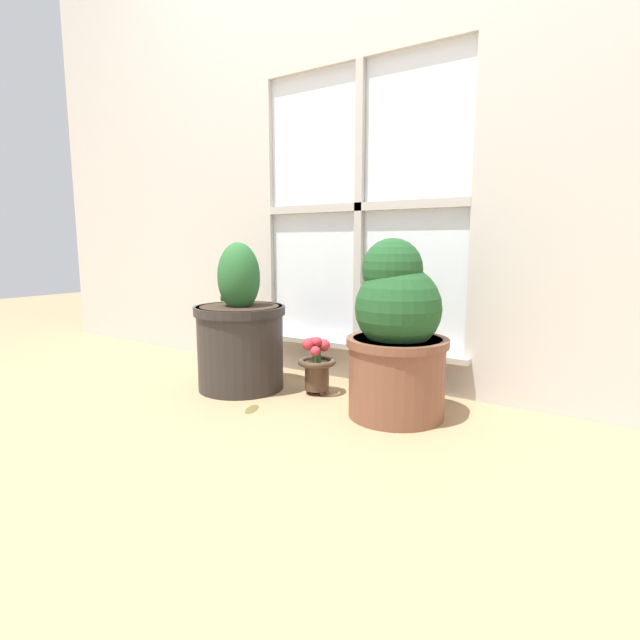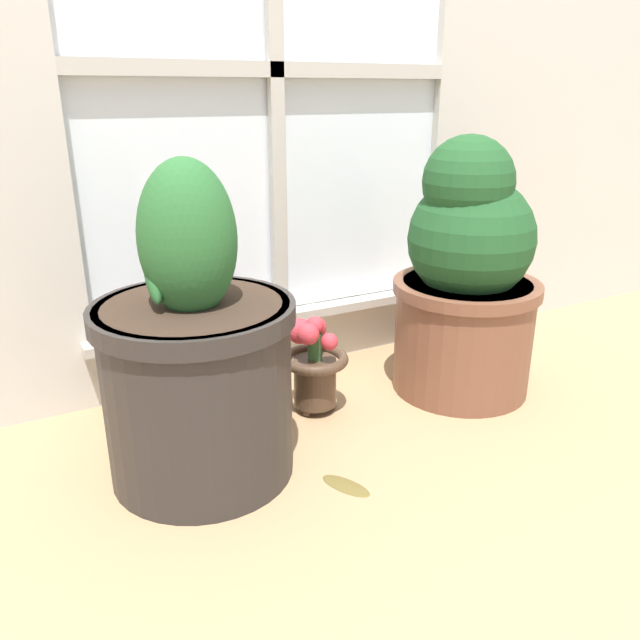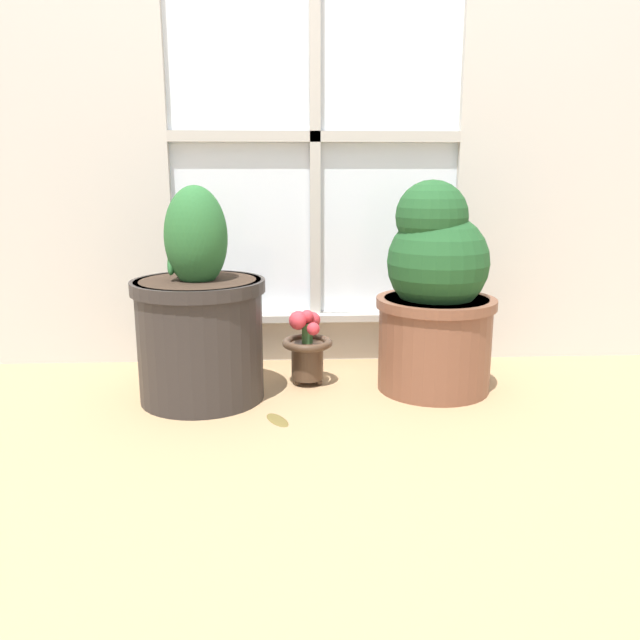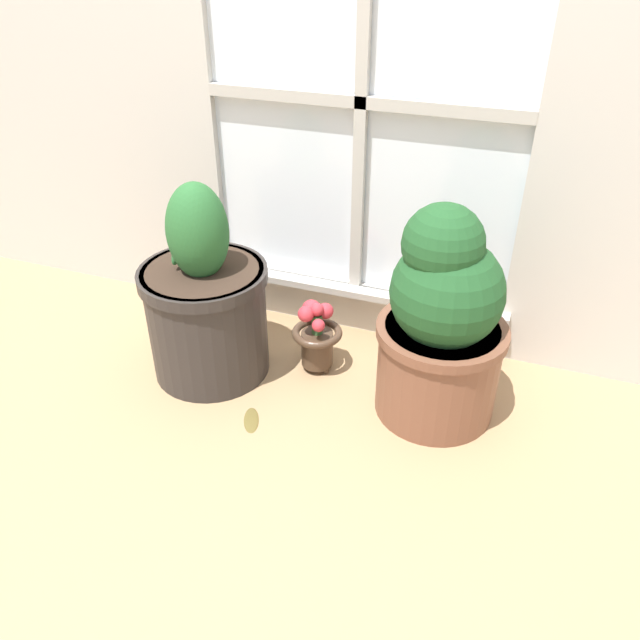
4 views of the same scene
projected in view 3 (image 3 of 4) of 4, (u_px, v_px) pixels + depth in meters
name	position (u px, v px, depth m)	size (l,w,h in m)	color
ground_plane	(324.00, 419.00, 1.71)	(10.00, 10.00, 0.00)	tan
potted_plant_left	(200.00, 320.00, 1.82)	(0.39, 0.39, 0.63)	#2D2826
potted_plant_right	(436.00, 296.00, 1.89)	(0.37, 0.37, 0.64)	brown
flower_vase	(306.00, 346.00, 1.98)	(0.16, 0.16, 0.24)	#473323
fallen_leaf	(277.00, 419.00, 1.70)	(0.09, 0.12, 0.01)	brown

